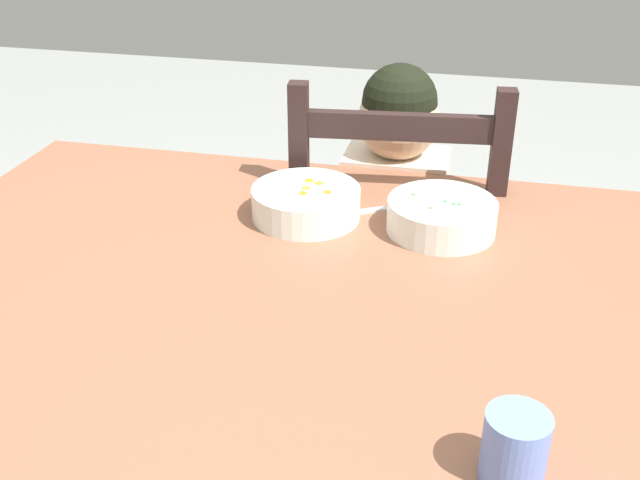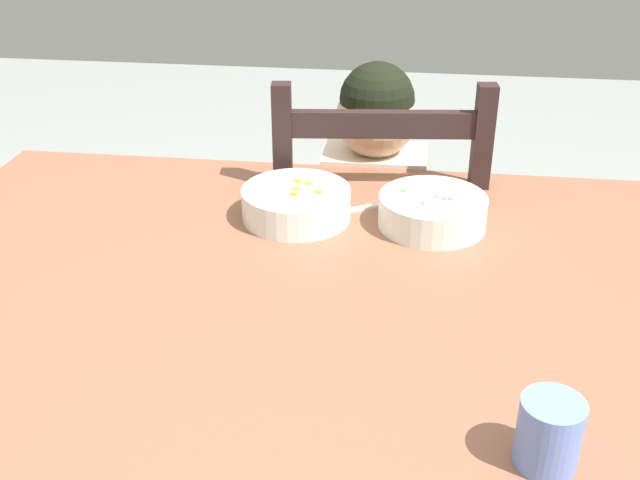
{
  "view_description": "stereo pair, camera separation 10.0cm",
  "coord_description": "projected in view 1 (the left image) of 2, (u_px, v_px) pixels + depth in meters",
  "views": [
    {
      "loc": [
        0.29,
        -0.94,
        1.38
      ],
      "look_at": [
        0.06,
        0.07,
        0.82
      ],
      "focal_mm": 42.7,
      "sensor_mm": 36.0,
      "label": 1
    },
    {
      "loc": [
        0.19,
        -0.96,
        1.38
      ],
      "look_at": [
        0.06,
        0.07,
        0.82
      ],
      "focal_mm": 42.7,
      "sensor_mm": 36.0,
      "label": 2
    }
  ],
  "objects": [
    {
      "name": "drinking_cup",
      "position": [
        515.0,
        447.0,
        0.79
      ],
      "size": [
        0.07,
        0.07,
        0.08
      ],
      "primitive_type": "cylinder",
      "color": "#6D8EE3",
      "rests_on": "dining_table"
    },
    {
      "name": "bowl_of_carrots",
      "position": [
        306.0,
        202.0,
        1.35
      ],
      "size": [
        0.19,
        0.19,
        0.06
      ],
      "color": "white",
      "rests_on": "dining_table"
    },
    {
      "name": "spoon",
      "position": [
        357.0,
        211.0,
        1.37
      ],
      "size": [
        0.13,
        0.09,
        0.01
      ],
      "color": "silver",
      "rests_on": "dining_table"
    },
    {
      "name": "child_figure",
      "position": [
        392.0,
        217.0,
        1.65
      ],
      "size": [
        0.32,
        0.31,
        0.97
      ],
      "color": "beige",
      "rests_on": "ground"
    },
    {
      "name": "bowl_of_peas",
      "position": [
        442.0,
        215.0,
        1.3
      ],
      "size": [
        0.19,
        0.19,
        0.06
      ],
      "color": "white",
      "rests_on": "dining_table"
    },
    {
      "name": "dining_table",
      "position": [
        276.0,
        344.0,
        1.2
      ],
      "size": [
        1.3,
        0.99,
        0.77
      ],
      "color": "brown",
      "rests_on": "ground"
    },
    {
      "name": "dining_chair",
      "position": [
        392.0,
        285.0,
        1.74
      ],
      "size": [
        0.46,
        0.46,
        0.98
      ],
      "color": "#2D1D1D",
      "rests_on": "ground"
    }
  ]
}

